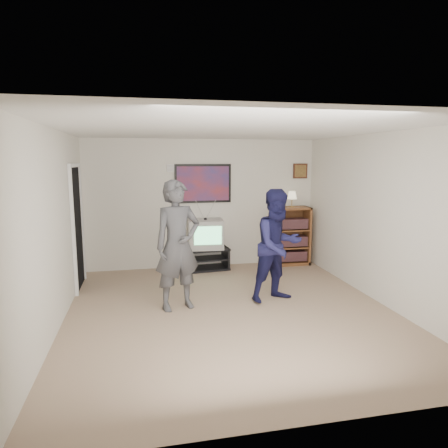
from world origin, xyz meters
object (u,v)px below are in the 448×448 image
object	(u,v)px
media_stand	(206,259)
person_tall	(178,245)
person_short	(278,246)
crt_television	(206,234)
bookshelf	(291,236)

from	to	relation	value
media_stand	person_tall	bearing A→B (deg)	-115.93
person_tall	person_short	world-z (taller)	person_tall
crt_television	bookshelf	world-z (taller)	bookshelf
bookshelf	person_short	xyz separation A→B (m)	(-0.97, -1.96, 0.26)
crt_television	media_stand	bearing A→B (deg)	4.33
crt_television	bookshelf	size ratio (longest dim) A/B	0.56
crt_television	person_short	size ratio (longest dim) A/B	0.39
crt_television	person_tall	size ratio (longest dim) A/B	0.36
bookshelf	person_tall	bearing A→B (deg)	-141.17
media_stand	person_short	distance (m)	2.16
media_stand	person_short	xyz separation A→B (m)	(0.78, -1.91, 0.63)
person_tall	person_short	bearing A→B (deg)	-16.65
crt_television	person_short	world-z (taller)	person_short
person_tall	bookshelf	bearing A→B (deg)	21.28
bookshelf	person_tall	distance (m)	3.18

